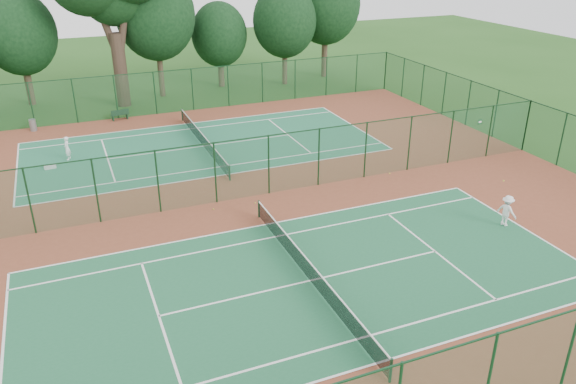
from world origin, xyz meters
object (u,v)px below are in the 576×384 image
at_px(player_near, 507,211).
at_px(trash_bin, 33,125).
at_px(bench, 120,115).
at_px(kit_bag, 50,167).
at_px(player_far, 67,148).

distance_m(player_near, trash_bin, 33.62).
height_order(bench, kit_bag, bench).
relative_size(trash_bin, bench, 0.61).
relative_size(trash_bin, kit_bag, 1.25).
height_order(player_far, kit_bag, player_far).
bearing_deg(player_far, bench, 169.03).
distance_m(trash_bin, kit_bag, 8.58).
relative_size(player_far, trash_bin, 1.77).
bearing_deg(kit_bag, player_near, -46.02).
xyz_separation_m(player_near, kit_bag, (-21.14, 16.82, -0.69)).
distance_m(player_near, player_far, 26.93).
bearing_deg(trash_bin, bench, 2.60).
bearing_deg(trash_bin, kit_bag, -83.57).
xyz_separation_m(trash_bin, kit_bag, (0.96, -8.52, -0.31)).
bearing_deg(player_far, kit_bag, -24.53).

